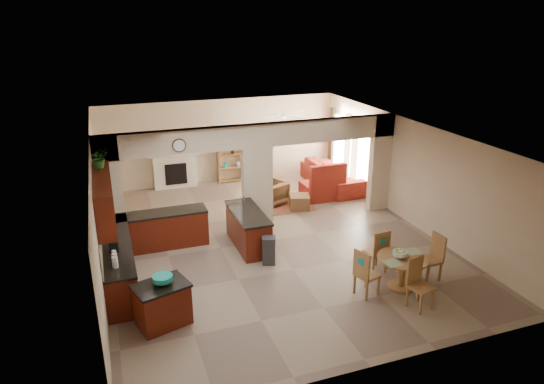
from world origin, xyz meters
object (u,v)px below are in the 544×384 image
object	(u,v)px
kitchen_island	(162,304)
sofa	(332,175)
dining_table	(402,267)
armchair	(273,193)

from	to	relation	value
kitchen_island	sofa	size ratio (longest dim) A/B	0.40
sofa	dining_table	bearing A→B (deg)	164.88
kitchen_island	armchair	bearing A→B (deg)	35.36
armchair	sofa	bearing A→B (deg)	175.01
kitchen_island	sofa	xyz separation A→B (m)	(6.32, 5.84, -0.01)
kitchen_island	armchair	xyz separation A→B (m)	(3.95, 5.06, -0.07)
dining_table	armchair	size ratio (longest dim) A/B	1.39
sofa	kitchen_island	bearing A→B (deg)	130.86
dining_table	armchair	bearing A→B (deg)	99.36
kitchen_island	armchair	distance (m)	6.42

